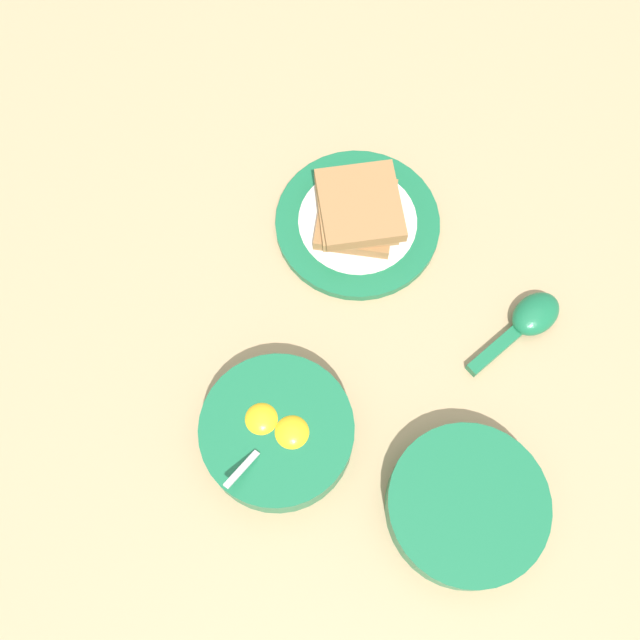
{
  "coord_description": "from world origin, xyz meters",
  "views": [
    {
      "loc": [
        -0.37,
        -0.01,
        0.86
      ],
      "look_at": [
        -0.08,
        0.1,
        0.02
      ],
      "focal_mm": 42.0,
      "sensor_mm": 36.0,
      "label": 1
    }
  ],
  "objects_px": {
    "toast_sandwich": "(357,209)",
    "soup_spoon": "(529,319)",
    "toast_plate": "(357,223)",
    "congee_bowl": "(467,505)",
    "egg_bowl": "(277,432)"
  },
  "relations": [
    {
      "from": "toast_sandwich",
      "to": "egg_bowl",
      "type": "bearing_deg",
      "value": -178.55
    },
    {
      "from": "toast_sandwich",
      "to": "soup_spoon",
      "type": "height_order",
      "value": "toast_sandwich"
    },
    {
      "from": "toast_sandwich",
      "to": "congee_bowl",
      "type": "bearing_deg",
      "value": -142.19
    },
    {
      "from": "toast_plate",
      "to": "toast_sandwich",
      "type": "xyz_separation_m",
      "value": [
        0.0,
        0.0,
        0.03
      ]
    },
    {
      "from": "egg_bowl",
      "to": "soup_spoon",
      "type": "relative_size",
      "value": 1.25
    },
    {
      "from": "soup_spoon",
      "to": "congee_bowl",
      "type": "distance_m",
      "value": 0.24
    },
    {
      "from": "toast_plate",
      "to": "toast_sandwich",
      "type": "distance_m",
      "value": 0.03
    },
    {
      "from": "egg_bowl",
      "to": "toast_sandwich",
      "type": "height_order",
      "value": "egg_bowl"
    },
    {
      "from": "soup_spoon",
      "to": "congee_bowl",
      "type": "relative_size",
      "value": 0.79
    },
    {
      "from": "egg_bowl",
      "to": "soup_spoon",
      "type": "xyz_separation_m",
      "value": [
        0.24,
        -0.23,
        -0.01
      ]
    },
    {
      "from": "soup_spoon",
      "to": "toast_sandwich",
      "type": "bearing_deg",
      "value": 76.73
    },
    {
      "from": "soup_spoon",
      "to": "toast_plate",
      "type": "bearing_deg",
      "value": 76.94
    },
    {
      "from": "toast_sandwich",
      "to": "soup_spoon",
      "type": "distance_m",
      "value": 0.25
    },
    {
      "from": "soup_spoon",
      "to": "congee_bowl",
      "type": "bearing_deg",
      "value": 177.34
    },
    {
      "from": "egg_bowl",
      "to": "toast_sandwich",
      "type": "distance_m",
      "value": 0.29
    }
  ]
}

